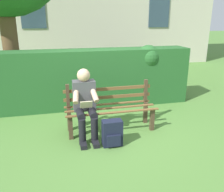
% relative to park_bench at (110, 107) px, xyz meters
% --- Properties ---
extents(ground, '(60.00, 60.00, 0.00)m').
position_rel_park_bench_xyz_m(ground, '(0.00, 0.07, -0.42)').
color(ground, '#517F38').
extents(park_bench, '(1.63, 0.50, 0.86)m').
position_rel_park_bench_xyz_m(park_bench, '(0.00, 0.00, 0.00)').
color(park_bench, '#4C3828').
rests_on(park_bench, ground).
extents(person_seated, '(0.44, 0.73, 1.17)m').
position_rel_park_bench_xyz_m(person_seated, '(0.47, 0.17, 0.20)').
color(person_seated, '#4C4C51').
rests_on(person_seated, ground).
extents(hedge_backdrop, '(4.70, 0.67, 1.38)m').
position_rel_park_bench_xyz_m(hedge_backdrop, '(0.19, -1.31, 0.27)').
color(hedge_backdrop, '#265B28').
rests_on(hedge_backdrop, ground).
extents(backpack, '(0.32, 0.25, 0.43)m').
position_rel_park_bench_xyz_m(backpack, '(0.10, 0.61, -0.21)').
color(backpack, '#191E33').
rests_on(backpack, ground).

